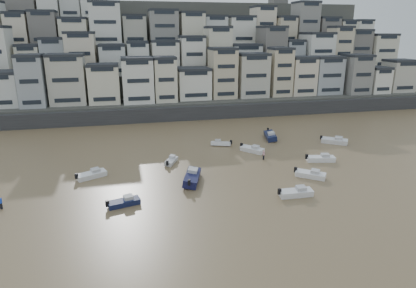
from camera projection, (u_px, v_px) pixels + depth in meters
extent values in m
plane|color=brown|center=(223.00, 285.00, 33.29)|extent=(400.00, 400.00, 0.00)
cube|color=#38383A|center=(194.00, 113.00, 95.49)|extent=(140.00, 3.00, 3.50)
cube|color=#4C4C47|center=(207.00, 106.00, 103.02)|extent=(140.00, 14.00, 4.00)
cube|color=#4C4C47|center=(198.00, 89.00, 113.33)|extent=(140.00, 14.00, 10.00)
cube|color=#4C4C47|center=(191.00, 71.00, 123.34)|extent=(140.00, 14.00, 18.00)
cube|color=#4C4C47|center=(185.00, 57.00, 133.35)|extent=(140.00, 16.00, 26.00)
cube|color=#4C4C47|center=(179.00, 47.00, 145.52)|extent=(140.00, 18.00, 32.00)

